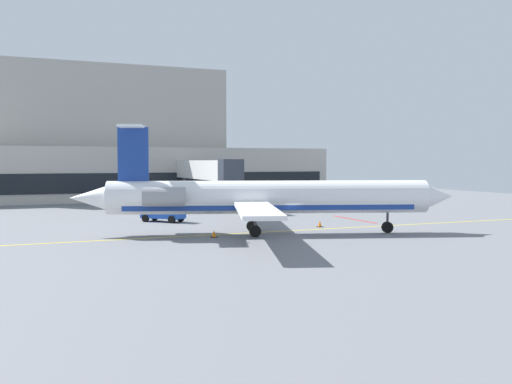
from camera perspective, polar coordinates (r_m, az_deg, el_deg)
ground at (r=45.15m, az=3.93°, el=-4.28°), size 120.00×120.00×0.11m
terminal_building at (r=88.29m, az=-13.82°, el=4.31°), size 62.67×13.33×20.01m
jet_bridge_west at (r=71.59m, az=-5.07°, el=2.19°), size 2.40×22.06×5.97m
regional_jet at (r=44.61m, az=0.65°, el=-0.56°), size 29.55×25.15×8.48m
baggage_tug at (r=67.66m, az=3.88°, el=-0.92°), size 3.94×2.64×2.19m
pushback_tractor at (r=74.54m, az=0.07°, el=-0.58°), size 3.81×1.79×2.11m
belt_loader at (r=54.40m, az=-8.97°, el=-2.09°), size 4.01×4.09×1.82m
fuel_tank at (r=77.64m, az=6.81°, el=-0.16°), size 6.86×2.90×2.40m
safety_cone_alpha at (r=43.15m, az=-4.24°, el=-4.23°), size 0.47×0.47×0.55m
safety_cone_bravo at (r=50.04m, az=6.42°, el=-3.22°), size 0.47×0.47×0.55m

